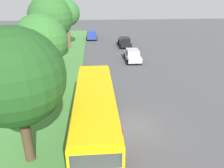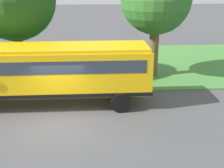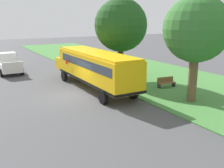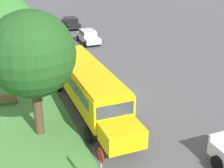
{
  "view_description": "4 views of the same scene",
  "coord_description": "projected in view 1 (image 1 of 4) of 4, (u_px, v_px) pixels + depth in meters",
  "views": [
    {
      "loc": [
        -2.36,
        -13.08,
        9.11
      ],
      "look_at": [
        -1.01,
        3.49,
        1.86
      ],
      "focal_mm": 35.0,
      "sensor_mm": 36.0,
      "label": 1
    },
    {
      "loc": [
        13.11,
        1.65,
        6.59
      ],
      "look_at": [
        -1.97,
        2.65,
        1.23
      ],
      "focal_mm": 50.0,
      "sensor_mm": 36.0,
      "label": 2
    },
    {
      "loc": [
        6.9,
        18.43,
        5.83
      ],
      "look_at": [
        -1.44,
        3.87,
        1.59
      ],
      "focal_mm": 42.0,
      "sensor_mm": 36.0,
      "label": 3
    },
    {
      "loc": [
        -8.26,
        -19.91,
        10.55
      ],
      "look_at": [
        -0.5,
        -0.5,
        1.48
      ],
      "focal_mm": 50.0,
      "sensor_mm": 36.0,
      "label": 4
    }
  ],
  "objects": [
    {
      "name": "oak_tree_far_end",
      "position": [
        50.0,
        17.0,
        25.8
      ],
      "size": [
        5.22,
        5.22,
        8.62
      ],
      "color": "brown",
      "rests_on": "ground"
    },
    {
      "name": "car_blue_furthest",
      "position": [
        92.0,
        35.0,
        43.05
      ],
      "size": [
        2.02,
        4.4,
        1.56
      ],
      "color": "#283D93",
      "rests_on": "ground"
    },
    {
      "name": "ground_plane",
      "position": [
        130.0,
        126.0,
        15.77
      ],
      "size": [
        120.0,
        120.0,
        0.0
      ],
      "primitive_type": "plane",
      "color": "#4C4C4F"
    },
    {
      "name": "oak_tree_across_road",
      "position": [
        67.0,
        14.0,
        34.31
      ],
      "size": [
        4.13,
        4.13,
        7.73
      ],
      "color": "brown",
      "rests_on": "ground"
    },
    {
      "name": "car_black_middle",
      "position": [
        125.0,
        41.0,
        37.35
      ],
      "size": [
        2.02,
        4.4,
        1.56
      ],
      "color": "black",
      "rests_on": "ground"
    },
    {
      "name": "oak_tree_beside_bus",
      "position": [
        14.0,
        77.0,
        10.54
      ],
      "size": [
        4.95,
        4.95,
        7.65
      ],
      "color": "#4C3826",
      "rests_on": "ground"
    },
    {
      "name": "park_bench",
      "position": [
        24.0,
        112.0,
        16.72
      ],
      "size": [
        1.65,
        0.68,
        0.92
      ],
      "color": "brown",
      "rests_on": "ground"
    },
    {
      "name": "car_silver_nearest",
      "position": [
        133.0,
        55.0,
        29.82
      ],
      "size": [
        2.02,
        4.4,
        1.56
      ],
      "color": "#B7B7BC",
      "rests_on": "ground"
    },
    {
      "name": "oak_tree_roadside_mid",
      "position": [
        40.0,
        39.0,
        18.4
      ],
      "size": [
        4.5,
        4.5,
        7.36
      ],
      "color": "brown",
      "rests_on": "ground"
    },
    {
      "name": "school_bus",
      "position": [
        95.0,
        111.0,
        13.98
      ],
      "size": [
        2.84,
        12.42,
        3.16
      ],
      "color": "yellow",
      "rests_on": "ground"
    }
  ]
}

